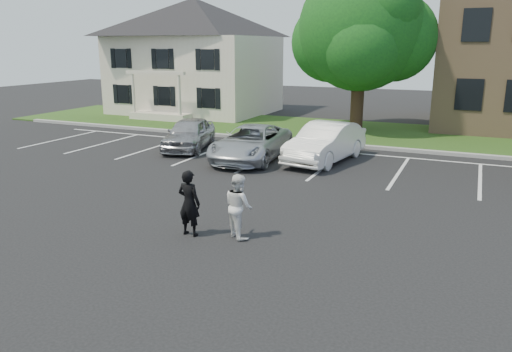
{
  "coord_description": "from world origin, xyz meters",
  "views": [
    {
      "loc": [
        5.22,
        -10.81,
        4.65
      ],
      "look_at": [
        0.0,
        1.0,
        1.25
      ],
      "focal_mm": 35.0,
      "sensor_mm": 36.0,
      "label": 1
    }
  ],
  "objects_px": {
    "man_black_suit": "(189,203)",
    "car_silver_minivan": "(251,143)",
    "car_white_sedan": "(325,143)",
    "car_silver_west": "(189,134)",
    "tree": "(363,31)",
    "man_white_shirt": "(239,206)",
    "house": "(195,57)"
  },
  "relations": [
    {
      "from": "car_silver_minivan",
      "to": "man_white_shirt",
      "type": "bearing_deg",
      "value": -71.77
    },
    {
      "from": "car_white_sedan",
      "to": "man_black_suit",
      "type": "bearing_deg",
      "value": -86.06
    },
    {
      "from": "tree",
      "to": "car_white_sedan",
      "type": "xyz_separation_m",
      "value": [
        0.44,
        -8.02,
        -4.56
      ]
    },
    {
      "from": "man_white_shirt",
      "to": "car_silver_minivan",
      "type": "distance_m",
      "value": 8.65
    },
    {
      "from": "house",
      "to": "car_silver_minivan",
      "type": "bearing_deg",
      "value": -51.31
    },
    {
      "from": "car_silver_minivan",
      "to": "tree",
      "type": "bearing_deg",
      "value": 70.47
    },
    {
      "from": "man_black_suit",
      "to": "man_white_shirt",
      "type": "xyz_separation_m",
      "value": [
        1.18,
        0.4,
        -0.04
      ]
    },
    {
      "from": "house",
      "to": "car_silver_west",
      "type": "relative_size",
      "value": 2.45
    },
    {
      "from": "car_silver_west",
      "to": "house",
      "type": "bearing_deg",
      "value": 104.38
    },
    {
      "from": "man_black_suit",
      "to": "car_white_sedan",
      "type": "distance_m",
      "value": 9.36
    },
    {
      "from": "man_white_shirt",
      "to": "tree",
      "type": "bearing_deg",
      "value": -50.14
    },
    {
      "from": "tree",
      "to": "car_silver_minivan",
      "type": "xyz_separation_m",
      "value": [
        -2.47,
        -8.95,
        -4.64
      ]
    },
    {
      "from": "man_black_suit",
      "to": "house",
      "type": "bearing_deg",
      "value": -56.11
    },
    {
      "from": "tree",
      "to": "car_white_sedan",
      "type": "distance_m",
      "value": 9.23
    },
    {
      "from": "man_white_shirt",
      "to": "car_silver_west",
      "type": "distance_m",
      "value": 11.14
    },
    {
      "from": "man_black_suit",
      "to": "car_silver_minivan",
      "type": "height_order",
      "value": "man_black_suit"
    },
    {
      "from": "house",
      "to": "car_white_sedan",
      "type": "distance_m",
      "value": 17.3
    },
    {
      "from": "tree",
      "to": "car_white_sedan",
      "type": "relative_size",
      "value": 1.84
    },
    {
      "from": "car_silver_minivan",
      "to": "car_white_sedan",
      "type": "height_order",
      "value": "car_white_sedan"
    },
    {
      "from": "man_white_shirt",
      "to": "car_white_sedan",
      "type": "bearing_deg",
      "value": -50.49
    },
    {
      "from": "car_white_sedan",
      "to": "car_silver_west",
      "type": "bearing_deg",
      "value": -170.4
    },
    {
      "from": "man_white_shirt",
      "to": "car_white_sedan",
      "type": "xyz_separation_m",
      "value": [
        -0.38,
        8.93,
        -0.02
      ]
    },
    {
      "from": "car_silver_west",
      "to": "car_white_sedan",
      "type": "distance_m",
      "value": 6.41
    },
    {
      "from": "man_white_shirt",
      "to": "car_silver_minivan",
      "type": "height_order",
      "value": "man_white_shirt"
    },
    {
      "from": "tree",
      "to": "car_white_sedan",
      "type": "bearing_deg",
      "value": -86.85
    },
    {
      "from": "tree",
      "to": "car_silver_west",
      "type": "distance_m",
      "value": 11.08
    },
    {
      "from": "car_white_sedan",
      "to": "house",
      "type": "bearing_deg",
      "value": 147.16
    },
    {
      "from": "tree",
      "to": "man_black_suit",
      "type": "distance_m",
      "value": 17.92
    },
    {
      "from": "man_black_suit",
      "to": "car_silver_minivan",
      "type": "xyz_separation_m",
      "value": [
        -2.11,
        8.4,
        -0.14
      ]
    },
    {
      "from": "car_silver_west",
      "to": "car_silver_minivan",
      "type": "distance_m",
      "value": 3.6
    },
    {
      "from": "man_black_suit",
      "to": "car_silver_west",
      "type": "height_order",
      "value": "man_black_suit"
    },
    {
      "from": "car_silver_minivan",
      "to": "car_silver_west",
      "type": "bearing_deg",
      "value": 162.38
    }
  ]
}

